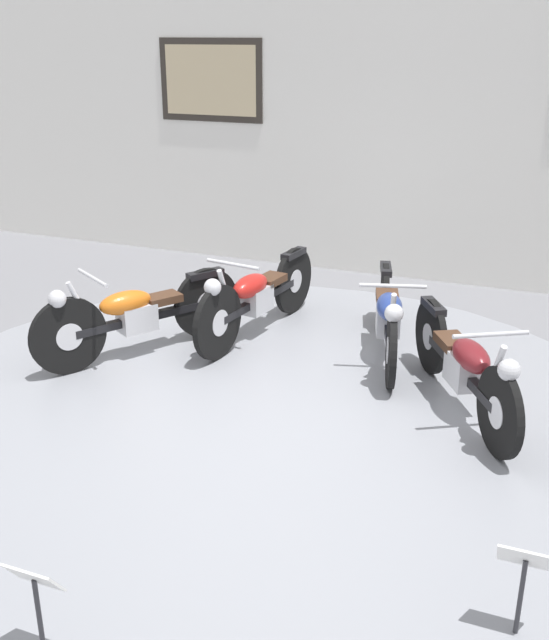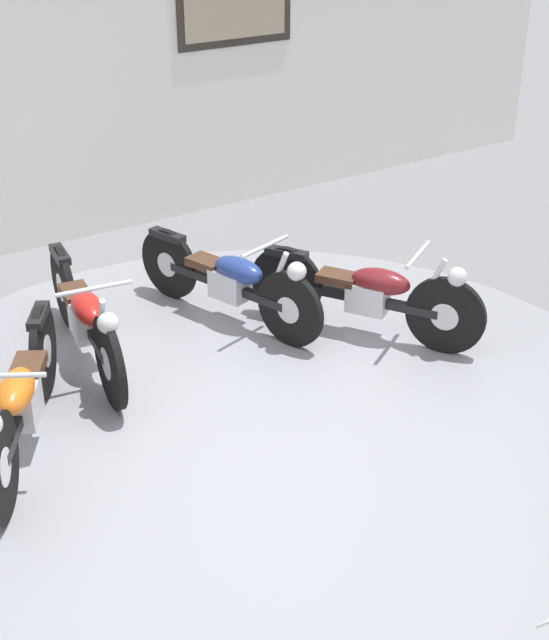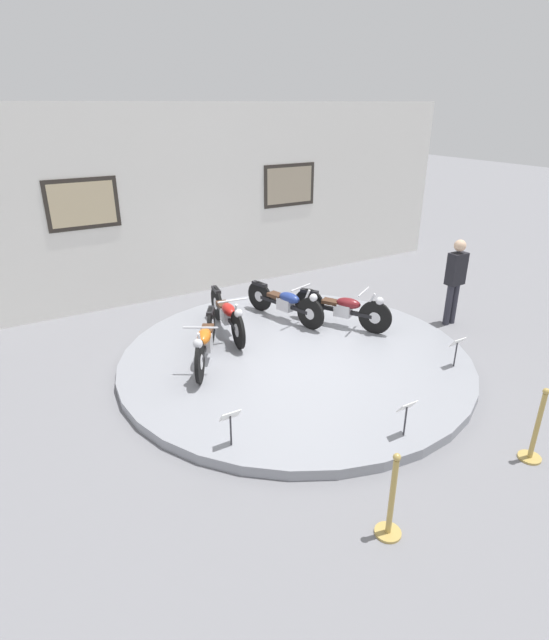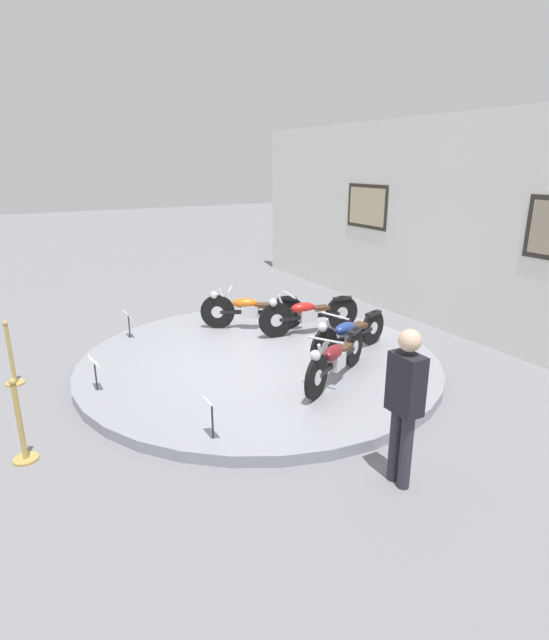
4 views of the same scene
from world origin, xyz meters
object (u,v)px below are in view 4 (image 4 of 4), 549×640
at_px(motorcycle_blue, 348,334).
at_px(info_placard_front_left, 128,319).
at_px(info_placard_front_centre, 95,366).
at_px(info_placard_front_right, 212,410).
at_px(motorcycle_maroon, 336,358).
at_px(motorcycle_orange, 250,309).
at_px(motorcycle_red, 308,313).
at_px(visitor_standing, 405,399).
at_px(stanchion_post_left_of_entry, 12,363).
at_px(stanchion_post_right_of_entry, 22,434).

relative_size(motorcycle_blue, info_placard_front_left, 3.73).
bearing_deg(info_placard_front_centre, info_placard_front_right, 25.25).
xyz_separation_m(motorcycle_blue, motorcycle_maroon, (0.78, -0.82, 0.00)).
bearing_deg(motorcycle_maroon, motorcycle_orange, 179.96).
relative_size(motorcycle_orange, motorcycle_maroon, 1.01).
height_order(motorcycle_red, motorcycle_maroon, motorcycle_red).
relative_size(info_placard_front_left, visitor_standing, 0.30).
bearing_deg(stanchion_post_left_of_entry, info_placard_front_left, 113.08).
relative_size(motorcycle_maroon, stanchion_post_left_of_entry, 1.69).
bearing_deg(motorcycle_maroon, motorcycle_red, 158.02).
xyz_separation_m(motorcycle_orange, info_placard_front_right, (3.43, -2.19, -0.03)).
distance_m(info_placard_front_centre, visitor_standing, 4.34).
relative_size(info_placard_front_centre, info_placard_front_right, 1.00).
relative_size(info_placard_front_right, visitor_standing, 0.30).
xyz_separation_m(visitor_standing, stanchion_post_right_of_entry, (-2.39, -3.45, -0.64)).
height_order(motorcycle_orange, info_placard_front_left, motorcycle_orange).
relative_size(visitor_standing, stanchion_post_right_of_entry, 1.69).
relative_size(motorcycle_orange, visitor_standing, 1.01).
bearing_deg(stanchion_post_right_of_entry, info_placard_front_centre, 139.10).
bearing_deg(motorcycle_orange, visitor_standing, -8.18).
bearing_deg(info_placard_front_left, stanchion_post_left_of_entry, -66.92).
xyz_separation_m(info_placard_front_left, info_placard_front_right, (4.04, 0.00, 0.00)).
xyz_separation_m(info_placard_front_centre, visitor_standing, (3.57, 2.43, 0.47)).
distance_m(motorcycle_maroon, info_placard_front_left, 4.07).
xyz_separation_m(motorcycle_maroon, visitor_standing, (2.16, -0.71, 0.45)).
height_order(motorcycle_maroon, stanchion_post_right_of_entry, stanchion_post_right_of_entry).
bearing_deg(stanchion_post_right_of_entry, visitor_standing, 55.26).
bearing_deg(motorcycle_red, info_placard_front_right, -48.72).
bearing_deg(motorcycle_maroon, info_placard_front_centre, -114.22).
height_order(motorcycle_orange, motorcycle_maroon, motorcycle_orange).
relative_size(motorcycle_maroon, info_placard_front_centre, 3.39).
bearing_deg(info_placard_front_right, motorcycle_orange, 147.43).
distance_m(info_placard_front_left, info_placard_front_right, 4.04).
bearing_deg(stanchion_post_left_of_entry, stanchion_post_right_of_entry, 0.00).
xyz_separation_m(info_placard_front_left, visitor_standing, (5.59, 1.48, 0.47)).
xyz_separation_m(motorcycle_maroon, info_placard_front_left, (-3.43, -2.19, -0.01)).
xyz_separation_m(motorcycle_maroon, info_placard_front_right, (0.61, -2.19, -0.01)).
distance_m(motorcycle_red, visitor_standing, 4.49).
bearing_deg(stanchion_post_left_of_entry, info_placard_front_centre, 40.90).
bearing_deg(motorcycle_red, info_placard_front_centre, -81.02).
bearing_deg(motorcycle_orange, stanchion_post_right_of_entry, -58.12).
bearing_deg(motorcycle_blue, motorcycle_red, 179.92).
distance_m(info_placard_front_right, stanchion_post_left_of_entry, 3.76).
height_order(info_placard_front_left, info_placard_front_right, same).
xyz_separation_m(motorcycle_orange, info_placard_front_left, (-0.61, -2.19, -0.03)).
xyz_separation_m(motorcycle_blue, visitor_standing, (2.94, -1.54, 0.45)).
bearing_deg(motorcycle_blue, stanchion_post_left_of_entry, -109.96).
relative_size(motorcycle_blue, info_placard_front_right, 3.73).
height_order(motorcycle_red, info_placard_front_centre, motorcycle_red).
relative_size(motorcycle_blue, stanchion_post_right_of_entry, 1.86).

